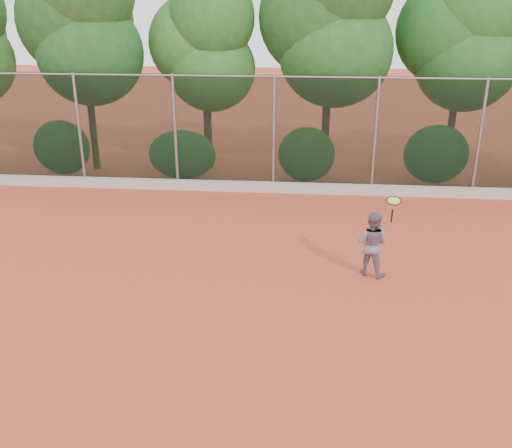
{
  "coord_description": "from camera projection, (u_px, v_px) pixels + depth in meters",
  "views": [
    {
      "loc": [
        0.96,
        -9.82,
        5.59
      ],
      "look_at": [
        0.0,
        1.0,
        1.25
      ],
      "focal_mm": 40.0,
      "sensor_mm": 36.0,
      "label": 1
    }
  ],
  "objects": [
    {
      "name": "tennis_racket",
      "position": [
        394.0,
        202.0,
        11.54
      ],
      "size": [
        0.34,
        0.33,
        0.57
      ],
      "color": "black",
      "rests_on": "ground"
    },
    {
      "name": "foliage_backdrop",
      "position": [
        261.0,
        37.0,
        17.95
      ],
      "size": [
        23.7,
        3.63,
        7.55
      ],
      "color": "#412819",
      "rests_on": "ground"
    },
    {
      "name": "tennis_ball_in_flight",
      "position": [
        333.0,
        190.0,
        11.59
      ],
      "size": [
        0.07,
        0.07,
        0.07
      ],
      "color": "#AECB2E",
      "rests_on": "ground"
    },
    {
      "name": "concrete_curb",
      "position": [
        273.0,
        187.0,
        17.49
      ],
      "size": [
        24.0,
        0.2,
        0.3
      ],
      "primitive_type": "cube",
      "color": "#BDB7AF",
      "rests_on": "ground"
    },
    {
      "name": "chainlink_fence",
      "position": [
        274.0,
        131.0,
        17.02
      ],
      "size": [
        24.09,
        0.09,
        3.5
      ],
      "color": "black",
      "rests_on": "ground"
    },
    {
      "name": "ground",
      "position": [
        252.0,
        302.0,
        11.23
      ],
      "size": [
        80.0,
        80.0,
        0.0
      ],
      "primitive_type": "plane",
      "color": "#CB4B30",
      "rests_on": "ground"
    },
    {
      "name": "tennis_player",
      "position": [
        372.0,
        244.0,
        12.1
      ],
      "size": [
        0.85,
        0.77,
        1.43
      ],
      "primitive_type": "imported",
      "rotation": [
        0.0,
        0.0,
        2.73
      ],
      "color": "slate",
      "rests_on": "ground"
    }
  ]
}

